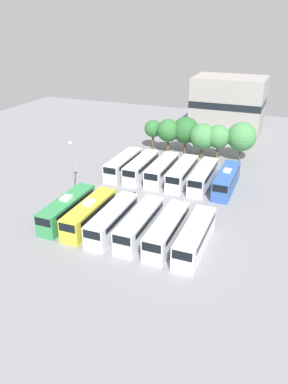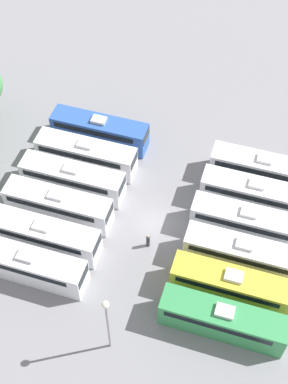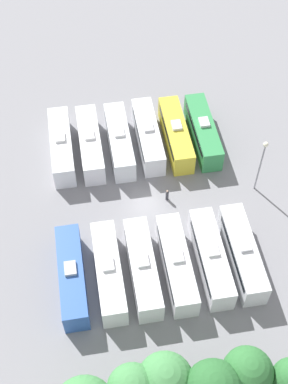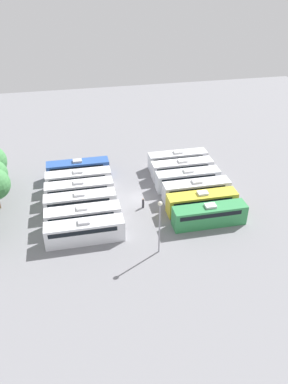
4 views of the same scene
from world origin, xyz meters
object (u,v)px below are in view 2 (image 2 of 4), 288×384
Objects in this scene: bus_1 at (231,285)px; bus_10 at (86,154)px; bus_6 at (28,265)px; bus_9 at (72,178)px; bus_7 at (44,235)px; bus_8 at (58,204)px; bus_4 at (254,194)px; bus_3 at (246,222)px; bus_2 at (242,253)px; bus_5 at (262,169)px; light_pole at (107,318)px; worker_person at (148,241)px; bus_11 at (99,130)px; bus_0 at (222,319)px.

bus_10 is at bearing 59.13° from bus_1.
bus_9 is at bearing 0.20° from bus_6.
bus_7 and bus_8 have the same top height.
bus_1 and bus_4 have the same top height.
bus_4 is at bearing -51.87° from bus_6.
bus_6 is at bearing 120.48° from bus_3.
bus_2 is at bearing -69.11° from bus_6.
bus_4 is 18.40m from bus_10.
bus_9 is at bearing 101.07° from bus_4.
bus_2 and bus_9 have the same top height.
bus_8 is (3.78, 0.14, 0.00)m from bus_7.
bus_4 is 1.00× the size of bus_5.
bus_4 and bus_7 have the same top height.
bus_6 is at bearing 179.80° from bus_7.
light_pole reaches higher than bus_1.
bus_6 is 11.17m from light_pole.
bus_1 is 9.18m from worker_person.
bus_3 is at bearing -101.34° from bus_10.
bus_7 is (3.48, -0.01, 0.00)m from bus_6.
bus_10 is at bearing 100.93° from bus_5.
bus_9 is 7.45m from bus_11.
bus_6 is 7.26m from bus_8.
bus_8 is at bearing 2.08° from bus_7.
light_pole is (-7.98, 8.79, 3.78)m from bus_1.
bus_2 is 7.39m from bus_4.
worker_person is (-4.45, 8.72, -0.92)m from bus_3.
bus_4 is 6.41× the size of worker_person.
worker_person is (2.88, -9.63, -0.92)m from bus_7.
bus_6 is at bearing 134.03° from bus_5.
bus_3 is at bearing 177.41° from bus_5.
bus_0 is 10.50m from light_pole.
bus_0 is 23.22m from bus_10.
bus_4 is at bearing 1.19° from bus_2.
bus_9 is at bearing 0.39° from bus_7.
bus_5 is at bearing -60.12° from bus_8.
bus_0 is 19.76m from bus_8.
worker_person is at bearing 117.04° from bus_3.
bus_3 is 21.30m from bus_6.
bus_10 is 3.85m from bus_11.
bus_8 is (0.14, 18.75, 0.00)m from bus_2.
bus_6 is 1.00× the size of bus_8.
bus_9 is 18.44m from light_pole.
bus_2 is 1.00× the size of bus_8.
bus_3 is at bearing -68.22° from bus_7.
bus_3 is at bearing -62.96° from worker_person.
bus_6 is at bearing 128.13° from bus_4.
bus_5 is at bearing -3.41° from bus_4.
bus_1 and bus_2 have the same top height.
bus_0 is 18.27m from bus_6.
bus_7 is at bearing 128.00° from bus_5.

